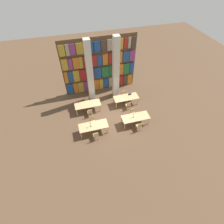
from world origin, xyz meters
TOP-DOWN VIEW (x-y plane):
  - ground_plane at (0.00, 0.00)m, footprint 40.00×40.00m
  - bookshelf_bank at (-0.01, 4.27)m, footprint 7.14×0.35m
  - pillar_left at (-1.20, 2.87)m, footprint 0.54×0.54m
  - pillar_center at (1.20, 2.87)m, footprint 0.54×0.54m
  - reading_table_0 at (-1.87, -1.28)m, footprint 2.34×0.97m
  - chair_0 at (-1.85, -2.05)m, footprint 0.42×0.40m
  - chair_1 at (-1.85, -0.51)m, footprint 0.42×0.40m
  - desk_lamp_0 at (-2.09, -1.31)m, footprint 0.14×0.14m
  - reading_table_1 at (1.74, -1.30)m, footprint 2.34×0.97m
  - chair_2 at (1.78, -2.07)m, footprint 0.42×0.40m
  - chair_3 at (1.78, -0.53)m, footprint 0.42×0.40m
  - desk_lamp_1 at (1.54, -1.28)m, footprint 0.14×0.14m
  - reading_table_2 at (-1.88, 1.35)m, footprint 2.34×0.97m
  - chair_4 at (-1.84, 0.58)m, footprint 0.42×0.40m
  - chair_5 at (-1.84, 2.13)m, footprint 0.42×0.40m
  - reading_table_3 at (1.79, 1.33)m, footprint 2.34×0.97m
  - chair_6 at (1.76, 0.55)m, footprint 0.42×0.40m
  - chair_7 at (1.76, 2.10)m, footprint 0.42×0.40m
  - laptop at (2.23, 1.62)m, footprint 0.32×0.22m

SIDE VIEW (x-z plane):
  - ground_plane at x=0.00m, z-range 0.00..0.00m
  - chair_0 at x=-1.85m, z-range 0.03..0.90m
  - chair_1 at x=-1.85m, z-range 0.03..0.90m
  - chair_2 at x=1.78m, z-range 0.03..0.90m
  - chair_3 at x=1.78m, z-range 0.03..0.90m
  - chair_4 at x=-1.84m, z-range 0.03..0.90m
  - chair_5 at x=-1.84m, z-range 0.03..0.90m
  - chair_6 at x=1.76m, z-range 0.03..0.90m
  - chair_7 at x=1.76m, z-range 0.03..0.90m
  - reading_table_0 at x=-1.87m, z-range 0.31..1.09m
  - reading_table_1 at x=1.74m, z-range 0.31..1.09m
  - reading_table_2 at x=-1.88m, z-range 0.31..1.09m
  - reading_table_3 at x=1.79m, z-range 0.31..1.09m
  - laptop at x=2.23m, z-range 0.71..0.92m
  - desk_lamp_1 at x=1.54m, z-range 0.85..1.31m
  - desk_lamp_0 at x=-2.09m, z-range 0.86..1.36m
  - bookshelf_bank at x=-0.01m, z-range -0.15..5.35m
  - pillar_left at x=-1.20m, z-range 0.00..6.00m
  - pillar_center at x=1.20m, z-range 0.00..6.00m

